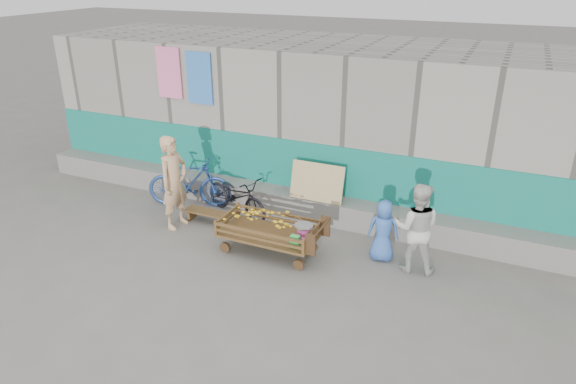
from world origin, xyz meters
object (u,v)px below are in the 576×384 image
at_px(banana_cart, 267,225).
at_px(child, 383,231).
at_px(bicycle_blue, 189,183).
at_px(bench, 208,214).
at_px(vendor_man, 174,182).
at_px(woman, 416,228).
at_px(bicycle_dark, 237,196).

height_order(banana_cart, child, child).
xyz_separation_m(child, bicycle_blue, (-3.97, 0.43, -0.02)).
bearing_deg(bench, banana_cart, -19.43).
height_order(bench, vendor_man, vendor_man).
xyz_separation_m(woman, child, (-0.52, 0.10, -0.21)).
xyz_separation_m(banana_cart, bicycle_blue, (-2.17, 0.99, -0.01)).
bearing_deg(bench, bicycle_dark, 51.98).
bearing_deg(bicycle_dark, child, -79.10).
bearing_deg(banana_cart, bench, 160.57).
bearing_deg(child, woman, 159.90).
bearing_deg(banana_cart, woman, 11.19).
bearing_deg(woman, child, -18.86).
xyz_separation_m(banana_cart, vendor_man, (-1.92, 0.18, 0.35)).
xyz_separation_m(vendor_man, woman, (4.25, 0.28, -0.13)).
distance_m(vendor_man, woman, 4.26).
xyz_separation_m(banana_cart, woman, (2.33, 0.46, 0.22)).
xyz_separation_m(woman, bicycle_dark, (-3.45, 0.53, -0.32)).
distance_m(vendor_man, bicycle_blue, 0.92).
relative_size(vendor_man, child, 1.66).
relative_size(banana_cart, woman, 1.20).
distance_m(child, bicycle_dark, 2.96).
xyz_separation_m(vendor_man, child, (3.72, 0.37, -0.34)).
bearing_deg(bicycle_blue, woman, -115.34).
xyz_separation_m(banana_cart, bicycle_dark, (-1.12, 0.99, -0.09)).
relative_size(banana_cart, bench, 1.99).
relative_size(child, bicycle_blue, 0.62).
bearing_deg(bicycle_dark, bench, 161.26).
relative_size(banana_cart, bicycle_dark, 1.12).
xyz_separation_m(bench, bicycle_dark, (0.36, 0.47, 0.25)).
height_order(banana_cart, vendor_man, vendor_man).
xyz_separation_m(vendor_man, bicycle_dark, (0.80, 0.81, -0.45)).
xyz_separation_m(vendor_man, bicycle_blue, (-0.25, 0.81, -0.36)).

